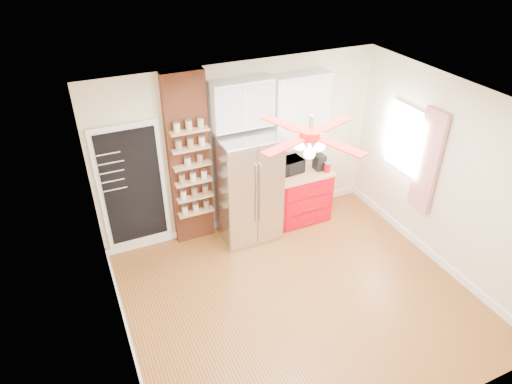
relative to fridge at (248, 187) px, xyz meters
name	(u,v)px	position (x,y,z in m)	size (l,w,h in m)	color
floor	(299,298)	(0.05, -1.63, -0.88)	(4.50, 4.50, 0.00)	#9A6227
ceiling	(312,111)	(0.05, -1.63, 1.83)	(4.50, 4.50, 0.00)	white
wall_back	(241,149)	(0.05, 0.37, 0.48)	(4.50, 0.02, 2.70)	#EFE4C0
wall_front	(419,339)	(0.05, -3.63, 0.48)	(4.50, 0.02, 2.70)	#EFE4C0
wall_left	(114,268)	(-2.20, -1.63, 0.48)	(0.02, 4.00, 2.70)	#EFE4C0
wall_right	(448,178)	(2.30, -1.63, 0.48)	(0.02, 4.00, 2.70)	#EFE4C0
chalkboard	(133,187)	(-1.65, 0.33, 0.23)	(0.95, 0.05, 1.95)	white
brick_pillar	(189,162)	(-0.80, 0.29, 0.48)	(0.60, 0.16, 2.70)	brown
fridge	(248,187)	(0.00, 0.00, 0.00)	(0.90, 0.70, 1.75)	silver
upper_glass_cabinet	(241,104)	(0.00, 0.20, 1.27)	(0.90, 0.35, 0.70)	white
red_cabinet	(300,195)	(0.97, 0.05, -0.42)	(0.94, 0.64, 0.90)	red
upper_shelf_unit	(300,111)	(0.97, 0.22, 1.00)	(0.90, 0.30, 1.15)	white
window	(406,139)	(2.28, -0.73, 0.68)	(0.04, 0.75, 1.05)	white
curtain	(428,162)	(2.23, -1.28, 0.57)	(0.06, 0.40, 1.55)	red
ceiling_fan	(310,135)	(0.05, -1.63, 1.55)	(1.40, 1.40, 0.44)	silver
toaster_oven	(289,166)	(0.77, 0.11, 0.14)	(0.42, 0.28, 0.23)	black
coffee_maker	(319,162)	(1.26, 0.00, 0.15)	(0.16, 0.18, 0.25)	black
canister_left	(327,167)	(1.34, -0.12, 0.10)	(0.11, 0.11, 0.15)	#A30915
canister_right	(317,163)	(1.27, 0.07, 0.09)	(0.11, 0.11, 0.13)	#B80A13
pantry_jar_oats	(187,162)	(-0.86, 0.15, 0.55)	(0.10, 0.10, 0.11)	#C3B495
pantry_jar_beans	(200,159)	(-0.68, 0.16, 0.56)	(0.09, 0.09, 0.12)	olive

